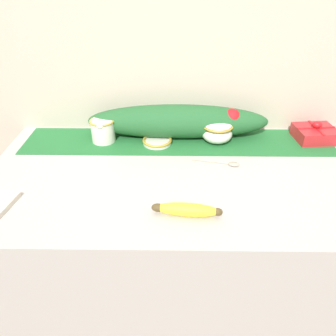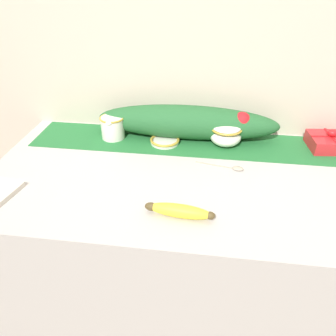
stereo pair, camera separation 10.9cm
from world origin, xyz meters
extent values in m
plane|color=#7A6B5B|center=(0.00, 0.00, 0.00)|extent=(12.00, 12.00, 0.00)
cube|color=#B7B2AD|center=(0.00, 0.00, 0.46)|extent=(1.37, 0.72, 0.91)
cube|color=beige|center=(0.00, 0.38, 1.20)|extent=(2.17, 0.04, 2.40)
cube|color=#236B33|center=(0.00, 0.24, 0.92)|extent=(1.26, 0.23, 0.00)
cylinder|color=white|center=(-0.30, 0.24, 0.96)|extent=(0.09, 0.09, 0.09)
torus|color=#B79333|center=(-0.30, 0.24, 1.01)|extent=(0.10, 0.10, 0.01)
torus|color=white|center=(-0.30, 0.29, 0.97)|extent=(0.05, 0.01, 0.05)
ellipsoid|color=white|center=(-0.30, 0.19, 1.00)|extent=(0.03, 0.02, 0.02)
ellipsoid|color=white|center=(0.16, 0.24, 0.95)|extent=(0.12, 0.12, 0.07)
torus|color=#B79333|center=(0.16, 0.24, 0.99)|extent=(0.13, 0.13, 0.01)
ellipsoid|color=white|center=(0.16, 0.24, 0.99)|extent=(0.11, 0.11, 0.03)
sphere|color=#B79333|center=(0.16, 0.24, 1.02)|extent=(0.02, 0.02, 0.02)
cylinder|color=white|center=(-0.08, 0.22, 0.92)|extent=(0.11, 0.11, 0.01)
torus|color=#B79333|center=(-0.08, 0.22, 0.93)|extent=(0.12, 0.12, 0.01)
ellipsoid|color=yellow|center=(0.02, -0.22, 0.93)|extent=(0.19, 0.06, 0.04)
ellipsoid|color=brown|center=(-0.06, -0.21, 0.93)|extent=(0.04, 0.03, 0.03)
ellipsoid|color=brown|center=(0.11, -0.23, 0.93)|extent=(0.03, 0.03, 0.02)
cube|color=#A89E89|center=(0.12, 0.07, 0.91)|extent=(0.14, 0.03, 0.00)
ellipsoid|color=#A89E89|center=(0.20, 0.06, 0.92)|extent=(0.04, 0.04, 0.01)
cube|color=red|center=(0.57, 0.26, 0.94)|extent=(0.17, 0.15, 0.05)
cube|color=red|center=(0.57, 0.26, 0.97)|extent=(0.16, 0.03, 0.00)
cube|color=red|center=(0.57, 0.26, 0.97)|extent=(0.02, 0.14, 0.00)
ellipsoid|color=red|center=(0.57, 0.26, 0.98)|extent=(0.04, 0.03, 0.03)
ellipsoid|color=#235B2D|center=(0.00, 0.28, 0.99)|extent=(0.75, 0.15, 0.14)
sphere|color=red|center=(-0.23, 0.27, 1.01)|extent=(0.05, 0.05, 0.05)
sphere|color=red|center=(0.00, 0.27, 1.00)|extent=(0.07, 0.07, 0.07)
sphere|color=red|center=(0.22, 0.27, 1.01)|extent=(0.07, 0.07, 0.07)
camera|label=1|loc=(-0.02, -0.96, 1.56)|focal=35.00mm
camera|label=2|loc=(0.08, -0.95, 1.56)|focal=35.00mm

